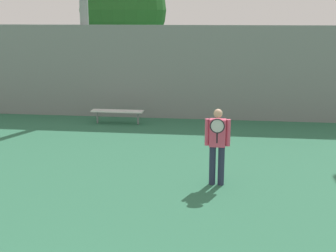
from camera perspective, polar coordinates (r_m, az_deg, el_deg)
The scene contains 4 objects.
tennis_player at distance 10.11m, azimuth 6.03°, elevation -2.05°, with size 0.55×0.40×1.69m.
bench_courtside_near at distance 15.97m, azimuth -6.18°, elevation 1.75°, with size 1.77×0.40×0.46m.
back_fence at distance 16.62m, azimuth -1.86°, elevation 6.56°, with size 29.41×0.06×3.28m.
tree_green_broad at distance 22.32m, azimuth -5.48°, elevation 13.86°, with size 4.01×4.01×5.84m.
Camera 1 is at (2.63, -3.23, 3.64)m, focal length 50.00 mm.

